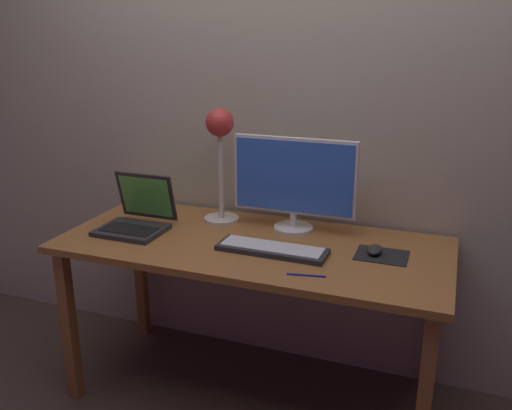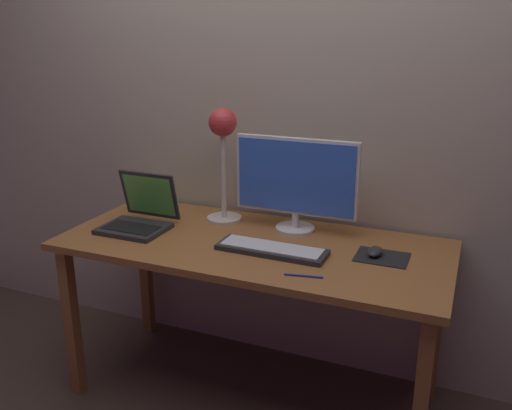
{
  "view_description": "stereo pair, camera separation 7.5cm",
  "coord_description": "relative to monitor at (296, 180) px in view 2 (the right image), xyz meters",
  "views": [
    {
      "loc": [
        0.75,
        -1.97,
        1.58
      ],
      "look_at": [
        0.04,
        -0.05,
        0.92
      ],
      "focal_mm": 38.37,
      "sensor_mm": 36.0,
      "label": 1
    },
    {
      "loc": [
        0.82,
        -1.94,
        1.58
      ],
      "look_at": [
        0.04,
        -0.05,
        0.92
      ],
      "focal_mm": 38.37,
      "sensor_mm": 36.0,
      "label": 2
    }
  ],
  "objects": [
    {
      "name": "ground_plane",
      "position": [
        -0.12,
        -0.2,
        -0.97
      ],
      "size": [
        4.8,
        4.8,
        0.0
      ],
      "primitive_type": "plane",
      "color": "#47382D",
      "rests_on": "ground"
    },
    {
      "name": "back_wall",
      "position": [
        -0.12,
        0.2,
        0.33
      ],
      "size": [
        4.8,
        0.06,
        2.6
      ],
      "primitive_type": "cube",
      "color": "#B2A893",
      "rests_on": "ground"
    },
    {
      "name": "desk",
      "position": [
        -0.12,
        -0.2,
        -0.31
      ],
      "size": [
        1.6,
        0.7,
        0.74
      ],
      "color": "#935B2D",
      "rests_on": "ground"
    },
    {
      "name": "monitor",
      "position": [
        0.0,
        0.0,
        0.0
      ],
      "size": [
        0.54,
        0.17,
        0.41
      ],
      "color": "silver",
      "rests_on": "desk"
    },
    {
      "name": "keyboard_main",
      "position": [
        -0.01,
        -0.27,
        -0.21
      ],
      "size": [
        0.44,
        0.15,
        0.03
      ],
      "color": "#28282B",
      "rests_on": "desk"
    },
    {
      "name": "laptop",
      "position": [
        -0.65,
        -0.21,
        -0.16
      ],
      "size": [
        0.28,
        0.28,
        0.24
      ],
      "color": "#28282B",
      "rests_on": "desk"
    },
    {
      "name": "desk_lamp",
      "position": [
        -0.34,
        0.0,
        0.14
      ],
      "size": [
        0.16,
        0.16,
        0.52
      ],
      "color": "beige",
      "rests_on": "desk"
    },
    {
      "name": "mousepad",
      "position": [
        0.41,
        -0.16,
        -0.22
      ],
      "size": [
        0.2,
        0.16,
        0.0
      ],
      "primitive_type": "cube",
      "color": "black",
      "rests_on": "desk"
    },
    {
      "name": "mouse",
      "position": [
        0.38,
        -0.15,
        -0.21
      ],
      "size": [
        0.06,
        0.1,
        0.03
      ],
      "primitive_type": "ellipsoid",
      "color": "#28282B",
      "rests_on": "mousepad"
    },
    {
      "name": "pen",
      "position": [
        0.18,
        -0.44,
        -0.22
      ],
      "size": [
        0.14,
        0.03,
        0.01
      ],
      "primitive_type": "cylinder",
      "rotation": [
        0.0,
        1.57,
        0.18
      ],
      "color": "#2633A5",
      "rests_on": "desk"
    }
  ]
}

